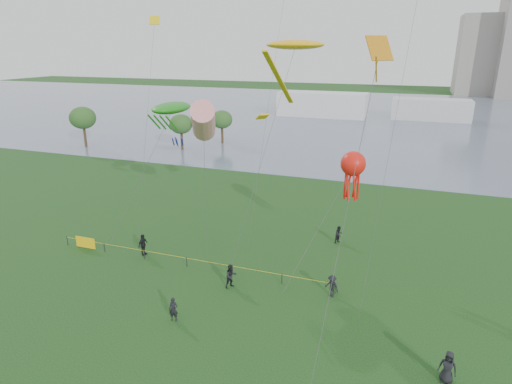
% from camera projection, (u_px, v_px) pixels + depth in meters
% --- Properties ---
extents(lake, '(400.00, 120.00, 0.08)m').
position_uv_depth(lake, '(371.00, 116.00, 110.50)').
color(lake, slate).
rests_on(lake, ground_plane).
extents(building_low, '(16.00, 18.00, 28.00)m').
position_uv_depth(building_low, '(481.00, 55.00, 156.68)').
color(building_low, gray).
rests_on(building_low, ground_plane).
extents(pavilion_left, '(22.00, 8.00, 6.00)m').
position_uv_depth(pavilion_left, '(322.00, 104.00, 108.85)').
color(pavilion_left, silver).
rests_on(pavilion_left, ground_plane).
extents(pavilion_right, '(18.00, 7.00, 5.00)m').
position_uv_depth(pavilion_right, '(431.00, 110.00, 103.52)').
color(pavilion_right, silver).
rests_on(pavilion_right, ground_plane).
extents(trees, '(25.86, 15.01, 7.07)m').
position_uv_depth(trees, '(149.00, 120.00, 74.74)').
color(trees, '#382819').
rests_on(trees, ground_plane).
extents(fence, '(24.07, 0.07, 1.05)m').
position_uv_depth(fence, '(123.00, 249.00, 36.39)').
color(fence, black).
rests_on(fence, ground_plane).
extents(spectator_a, '(1.09, 1.13, 1.83)m').
position_uv_depth(spectator_a, '(231.00, 276.00, 31.37)').
color(spectator_a, black).
rests_on(spectator_a, ground_plane).
extents(spectator_b, '(1.22, 0.99, 1.65)m').
position_uv_depth(spectator_b, '(332.00, 286.00, 30.24)').
color(spectator_b, black).
rests_on(spectator_b, ground_plane).
extents(spectator_c, '(0.55, 1.14, 1.89)m').
position_uv_depth(spectator_c, '(143.00, 245.00, 36.29)').
color(spectator_c, black).
rests_on(spectator_c, ground_plane).
extents(spectator_d, '(1.03, 0.80, 1.86)m').
position_uv_depth(spectator_d, '(448.00, 367.00, 22.43)').
color(spectator_d, black).
rests_on(spectator_d, ground_plane).
extents(spectator_f, '(0.67, 0.51, 1.64)m').
position_uv_depth(spectator_f, '(174.00, 309.00, 27.56)').
color(spectator_f, black).
rests_on(spectator_f, ground_plane).
extents(spectator_g, '(0.95, 0.99, 1.61)m').
position_uv_depth(spectator_g, '(339.00, 235.00, 38.58)').
color(spectator_g, black).
rests_on(spectator_g, ground_plane).
extents(kite_stingray, '(5.39, 9.95, 17.41)m').
position_uv_depth(kite_stingray, '(294.00, 46.00, 33.61)').
color(kite_stingray, '#3F3F42').
extents(kite_windsock, '(4.35, 5.26, 13.00)m').
position_uv_depth(kite_windsock, '(203.00, 121.00, 35.47)').
color(kite_windsock, '#3F3F42').
extents(kite_creature, '(6.19, 6.57, 12.40)m').
position_uv_depth(kite_creature, '(171.00, 108.00, 36.53)').
color(kite_creature, '#3F3F42').
extents(kite_octopus, '(4.62, 7.60, 9.33)m').
position_uv_depth(kite_octopus, '(353.00, 165.00, 32.93)').
color(kite_octopus, '#3F3F42').
extents(kite_delta, '(1.95, 12.04, 17.43)m').
position_uv_depth(kite_delta, '(376.00, 68.00, 21.28)').
color(kite_delta, '#3F3F42').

